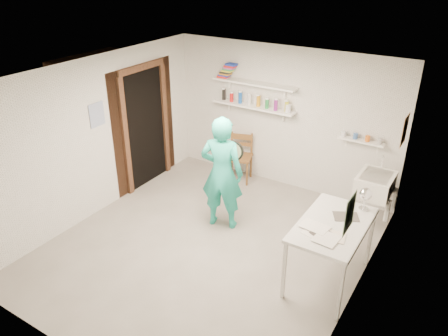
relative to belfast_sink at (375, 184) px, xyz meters
The scene contains 27 objects.
floor 2.54m from the belfast_sink, 135.83° to the right, with size 4.00×4.50×0.02m, color slate.
ceiling 2.98m from the belfast_sink, 135.83° to the right, with size 4.00×4.50×0.02m, color silver.
wall_back 1.90m from the belfast_sink, 162.26° to the left, with size 4.00×0.02×2.40m, color silver.
wall_front 4.36m from the belfast_sink, 113.84° to the right, with size 4.00×0.02×2.40m, color silver.
wall_left 4.16m from the belfast_sink, 155.67° to the right, with size 0.02×4.50×2.40m, color silver.
wall_right 1.79m from the belfast_sink, 81.30° to the right, with size 0.02×4.50×2.40m, color silver.
doorway_recess 3.81m from the belfast_sink, behind, with size 0.02×0.90×2.00m, color black.
corridor_box 4.51m from the belfast_sink, behind, with size 1.40×1.50×2.10m, color brown.
door_lintel 4.01m from the belfast_sink, behind, with size 0.06×1.05×0.10m, color brown.
door_jamb_near 3.91m from the belfast_sink, 162.82° to the right, with size 0.06×0.10×2.00m, color brown.
door_jamb_far 3.74m from the belfast_sink, behind, with size 0.06×0.10×2.00m, color brown.
shelf_lower 2.38m from the belfast_sink, 169.18° to the left, with size 1.50×0.22×0.03m, color white.
shelf_upper 2.52m from the belfast_sink, 169.18° to the left, with size 1.50×0.22×0.03m, color white.
ledge_shelf 0.75m from the belfast_sink, 130.40° to the left, with size 0.70×0.14×0.03m, color white.
poster_left 4.17m from the belfast_sink, 156.18° to the right, with size 0.01×0.28×0.36m, color #334C7F.
poster_right_a 0.89m from the belfast_sink, 22.79° to the left, with size 0.01×0.34×0.42m, color #995933.
poster_right_b 2.40m from the belfast_sink, 83.96° to the right, with size 0.01×0.30×0.38m, color #3F724C.
belfast_sink is the anchor object (origin of this frame).
man 2.21m from the belfast_sink, 149.02° to the right, with size 0.63×0.41×1.71m, color #23B29C.
wall_clock 2.10m from the belfast_sink, 153.28° to the right, with size 0.31×0.31×0.04m, color beige.
wooden_chair 2.41m from the belfast_sink, behind, with size 0.42×0.40×0.90m, color brown.
work_table 1.52m from the belfast_sink, 94.22° to the right, with size 0.75×1.25×0.83m, color silver.
desk_lamp 1.06m from the belfast_sink, 84.46° to the right, with size 0.16×0.16×0.16m, color silver.
spray_cans 2.41m from the belfast_sink, 169.18° to the left, with size 1.29×0.06×0.17m.
book_stack 3.05m from the belfast_sink, behind, with size 0.34×0.14×0.25m.
ledge_pots 0.78m from the belfast_sink, 130.40° to the left, with size 0.48×0.07×0.09m.
papers 1.50m from the belfast_sink, 94.22° to the right, with size 0.30×0.22×0.02m.
Camera 1 is at (2.83, -4.12, 3.70)m, focal length 35.00 mm.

